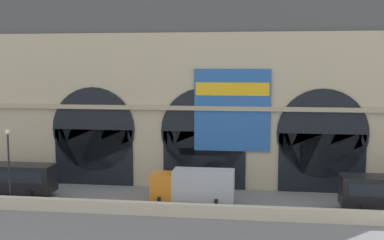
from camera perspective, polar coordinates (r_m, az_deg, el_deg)
name	(u,v)px	position (r m, az deg, el deg)	size (l,w,h in m)	color
ground_plane	(198,202)	(44.70, 0.73, -9.71)	(200.00, 200.00, 0.00)	slate
quay_parapet_wall	(192,210)	(40.40, -0.04, -10.68)	(90.00, 0.70, 1.09)	beige
station_building	(208,94)	(50.86, 1.87, 3.14)	(48.70, 6.24, 19.43)	#BCAD8C
box_truck_center	(194,185)	(43.79, 0.21, -7.74)	(7.50, 2.91, 3.12)	orange
street_lamp_quayside	(9,157)	(45.36, -20.96, -4.18)	(0.44, 0.44, 6.90)	black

